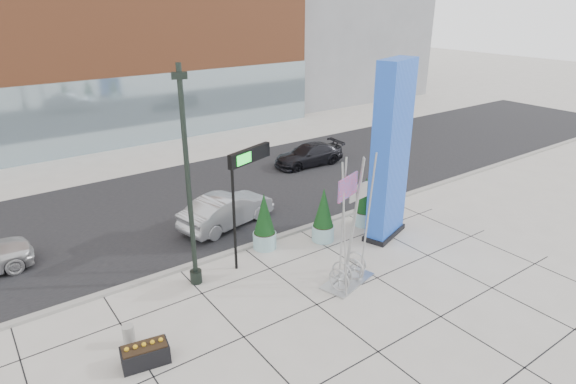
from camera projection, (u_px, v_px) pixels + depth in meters
ground at (278, 301)px, 17.23m from camera, size 160.00×160.00×0.00m
street_asphalt at (168, 208)px, 24.75m from camera, size 80.00×12.00×0.02m
curb_edge at (224, 254)px, 20.21m from camera, size 80.00×0.30×0.12m
tower_podium at (84, 63)px, 36.02m from camera, size 34.00×10.00×11.00m
tower_glass_front at (109, 114)px, 33.54m from camera, size 34.00×0.60×5.00m
building_grey_parking at (307, 8)px, 51.97m from camera, size 20.00×18.00×18.00m
blue_pylon at (390, 156)px, 20.61m from camera, size 2.57×1.74×7.85m
lamp_post at (190, 202)px, 17.10m from camera, size 0.56×0.45×8.17m
public_art_sculpture at (349, 251)px, 17.91m from camera, size 2.40×1.61×4.98m
concrete_bollard at (129, 335)px, 14.91m from camera, size 0.37×0.37×0.72m
overhead_street_sign at (251, 168)px, 18.19m from camera, size 2.20×0.89×4.77m
round_planter_east at (365, 203)px, 22.59m from camera, size 0.96×0.96×2.40m
round_planter_mid at (323, 216)px, 21.12m from camera, size 0.99×0.99×2.48m
round_planter_west at (264, 222)px, 20.46m from camera, size 1.01×1.01×2.53m
box_planter_north at (145, 354)px, 14.17m from camera, size 1.47×0.91×0.75m
car_silver_mid at (227, 210)px, 22.64m from camera, size 5.03×2.74×1.57m
car_dark_east at (309, 155)px, 30.93m from camera, size 4.78×2.20×1.35m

